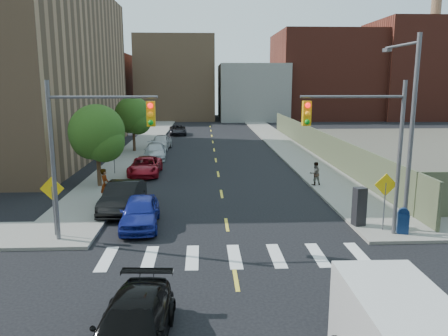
{
  "coord_description": "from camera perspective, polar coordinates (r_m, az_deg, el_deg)",
  "views": [
    {
      "loc": [
        -1.12,
        -12.51,
        6.93
      ],
      "look_at": [
        0.07,
        12.31,
        2.0
      ],
      "focal_mm": 35.0,
      "sensor_mm": 36.0,
      "label": 1
    }
  ],
  "objects": [
    {
      "name": "signal_ne",
      "position": [
        19.97,
        18.15,
        3.76
      ],
      "size": [
        4.59,
        0.3,
        7.0
      ],
      "color": "#59595E",
      "rests_on": "ground"
    },
    {
      "name": "signal_nw",
      "position": [
        19.29,
        -17.37,
        3.55
      ],
      "size": [
        4.59,
        0.3,
        7.0
      ],
      "color": "#59595E",
      "rests_on": "ground"
    },
    {
      "name": "pedestrian_west",
      "position": [
        25.98,
        -15.28,
        -2.14
      ],
      "size": [
        0.47,
        0.71,
        1.9
      ],
      "primitive_type": "imported",
      "rotation": [
        0.0,
        0.0,
        1.6
      ],
      "color": "gray",
      "rests_on": "sidewalk_nw"
    },
    {
      "name": "fence_north",
      "position": [
        42.29,
        11.97,
        3.26
      ],
      "size": [
        0.12,
        44.0,
        2.5
      ],
      "primitive_type": "cube",
      "color": "#595E42",
      "rests_on": "ground"
    },
    {
      "name": "parked_car_maroon",
      "position": [
        46.88,
        -8.11,
        3.36
      ],
      "size": [
        1.6,
        3.8,
        1.22
      ],
      "primitive_type": "imported",
      "rotation": [
        0.0,
        0.0,
        -0.08
      ],
      "color": "#3D0C0F",
      "rests_on": "ground"
    },
    {
      "name": "tree_west_far",
      "position": [
        44.23,
        -11.78,
        6.51
      ],
      "size": [
        3.66,
        3.64,
        5.52
      ],
      "color": "#332114",
      "rests_on": "ground"
    },
    {
      "name": "warn_sign_midwest",
      "position": [
        33.55,
        -14.22,
        2.42
      ],
      "size": [
        1.06,
        0.06,
        2.83
      ],
      "color": "#59595E",
      "rests_on": "ground"
    },
    {
      "name": "ground",
      "position": [
        14.34,
        2.18,
        -17.68
      ],
      "size": [
        160.0,
        160.0,
        0.0
      ],
      "primitive_type": "plane",
      "color": "black",
      "rests_on": "ground"
    },
    {
      "name": "sidewalk_ne",
      "position": [
        55.16,
        6.53,
        4.01
      ],
      "size": [
        3.5,
        73.0,
        0.15
      ],
      "primitive_type": "cube",
      "color": "gray",
      "rests_on": "ground"
    },
    {
      "name": "black_sedan",
      "position": [
        12.28,
        -11.92,
        -19.67
      ],
      "size": [
        2.18,
        4.75,
        1.35
      ],
      "primitive_type": "imported",
      "rotation": [
        0.0,
        0.0,
        -0.06
      ],
      "color": "black",
      "rests_on": "ground"
    },
    {
      "name": "sidewalk_nw",
      "position": [
        54.84,
        -9.7,
        3.88
      ],
      "size": [
        3.5,
        73.0,
        0.15
      ],
      "primitive_type": "cube",
      "color": "gray",
      "rests_on": "ground"
    },
    {
      "name": "pedestrian_east",
      "position": [
        29.63,
        11.81,
        -0.71
      ],
      "size": [
        0.85,
        0.71,
        1.55
      ],
      "primitive_type": "imported",
      "rotation": [
        0.0,
        0.0,
        3.32
      ],
      "color": "gray",
      "rests_on": "sidewalk_ne"
    },
    {
      "name": "bg_bldg_fareast",
      "position": [
        91.34,
        23.1,
        11.65
      ],
      "size": [
        14.0,
        16.0,
        18.0
      ],
      "primitive_type": "cube",
      "color": "#592319",
      "rests_on": "ground"
    },
    {
      "name": "parked_car_white",
      "position": [
        45.88,
        -8.22,
        3.39
      ],
      "size": [
        2.2,
        4.63,
        1.53
      ],
      "primitive_type": "imported",
      "rotation": [
        0.0,
        0.0,
        -0.09
      ],
      "color": "#B9B9B9",
      "rests_on": "ground"
    },
    {
      "name": "mailbox",
      "position": [
        21.51,
        22.35,
        -6.41
      ],
      "size": [
        0.58,
        0.5,
        1.19
      ],
      "rotation": [
        0.0,
        0.0,
        -0.3
      ],
      "color": "#0D2551",
      "rests_on": "sidewalk_ne"
    },
    {
      "name": "parked_car_red",
      "position": [
        33.34,
        -10.25,
        0.22
      ],
      "size": [
        2.24,
        4.84,
        1.34
      ],
      "primitive_type": "imported",
      "rotation": [
        0.0,
        0.0,
        -0.0
      ],
      "color": "maroon",
      "rests_on": "ground"
    },
    {
      "name": "parked_car_blue",
      "position": [
        21.57,
        -10.9,
        -5.64
      ],
      "size": [
        2.01,
        4.48,
        1.49
      ],
      "primitive_type": "imported",
      "rotation": [
        0.0,
        0.0,
        0.06
      ],
      "color": "navy",
      "rests_on": "ground"
    },
    {
      "name": "parked_car_silver",
      "position": [
        40.09,
        -9.0,
        2.14
      ],
      "size": [
        2.24,
        4.91,
        1.39
      ],
      "primitive_type": "imported",
      "rotation": [
        0.0,
        0.0,
        0.06
      ],
      "color": "#B8BCC0",
      "rests_on": "ground"
    },
    {
      "name": "bg_bldg_east",
      "position": [
        87.62,
        12.81,
        11.65
      ],
      "size": [
        18.0,
        18.0,
        16.0
      ],
      "primitive_type": "cube",
      "color": "#592319",
      "rests_on": "ground"
    },
    {
      "name": "warn_sign_nw",
      "position": [
        20.74,
        -21.49,
        -3.34
      ],
      "size": [
        1.06,
        0.06,
        2.83
      ],
      "color": "#59595E",
      "rests_on": "ground"
    },
    {
      "name": "bg_bldg_midwest",
      "position": [
        84.65,
        -6.19,
        11.55
      ],
      "size": [
        14.0,
        16.0,
        15.0
      ],
      "primitive_type": "cube",
      "color": "#8C6B4C",
      "rests_on": "ground"
    },
    {
      "name": "bg_bldg_west",
      "position": [
        85.11,
        -17.24,
        10.11
      ],
      "size": [
        14.0,
        18.0,
        12.0
      ],
      "primitive_type": "cube",
      "color": "#592319",
      "rests_on": "ground"
    },
    {
      "name": "bg_bldg_center",
      "position": [
        83.03,
        3.6,
        9.87
      ],
      "size": [
        12.0,
        16.0,
        10.0
      ],
      "primitive_type": "cube",
      "color": "gray",
      "rests_on": "ground"
    },
    {
      "name": "parked_car_grey",
      "position": [
        58.21,
        -6.06,
        4.96
      ],
      "size": [
        2.53,
        4.81,
        1.29
      ],
      "primitive_type": "imported",
      "rotation": [
        0.0,
        0.0,
        0.09
      ],
      "color": "black",
      "rests_on": "ground"
    },
    {
      "name": "tree_west_near",
      "position": [
        29.57,
        -16.24,
        4.07
      ],
      "size": [
        3.66,
        3.64,
        5.52
      ],
      "color": "#332114",
      "rests_on": "ground"
    },
    {
      "name": "parked_car_black",
      "position": [
        24.31,
        -13.07,
        -3.7
      ],
      "size": [
        2.01,
        4.91,
        1.58
      ],
      "primitive_type": "imported",
      "rotation": [
        0.0,
        0.0,
        -0.07
      ],
      "color": "black",
      "rests_on": "ground"
    },
    {
      "name": "warn_sign_ne",
      "position": [
        21.33,
        20.32,
        -2.87
      ],
      "size": [
        1.06,
        0.06,
        2.83
      ],
      "color": "#59595E",
      "rests_on": "ground"
    },
    {
      "name": "payphone",
      "position": [
        21.87,
        17.25,
        -4.82
      ],
      "size": [
        0.64,
        0.57,
        1.85
      ],
      "primitive_type": "cube",
      "rotation": [
        0.0,
        0.0,
        0.25
      ],
      "color": "black",
      "rests_on": "sidewalk_ne"
    },
    {
      "name": "streetlight_ne",
      "position": [
        21.6,
        22.95,
        5.8
      ],
      "size": [
        0.25,
        3.7,
        9.0
      ],
      "color": "#59595E",
      "rests_on": "ground"
    },
    {
      "name": "smokestack",
      "position": [
        93.37,
        25.63,
        14.5
      ],
      "size": [
        1.8,
        1.8,
        28.0
      ],
      "primitive_type": "cylinder",
      "color": "#8C6B4C",
      "rests_on": "ground"
    }
  ]
}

